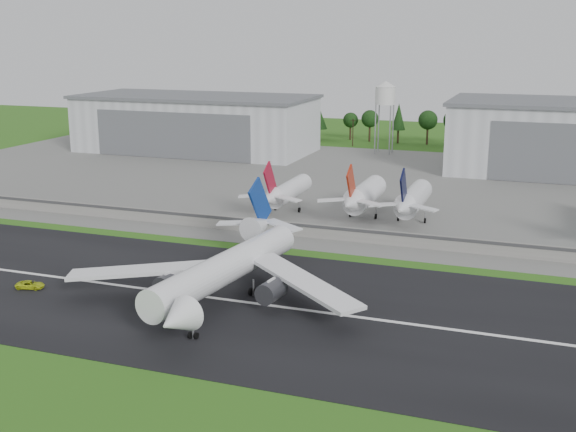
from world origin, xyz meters
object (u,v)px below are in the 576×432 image
at_px(main_airliner, 225,276).
at_px(parked_jet_red_b, 362,196).
at_px(ground_vehicle, 30,285).
at_px(parked_jet_navy, 411,200).
at_px(parked_jet_red_a, 285,192).

relative_size(main_airliner, parked_jet_red_b, 1.89).
relative_size(ground_vehicle, parked_jet_navy, 0.17).
distance_m(main_airliner, ground_vehicle, 38.85).
xyz_separation_m(main_airliner, ground_vehicle, (-38.02, -6.90, -4.05)).
height_order(main_airliner, parked_jet_red_a, main_airliner).
height_order(parked_jet_red_a, parked_jet_red_b, parked_jet_red_b).
bearing_deg(parked_jet_red_b, parked_jet_navy, -0.08).
bearing_deg(main_airliner, parked_jet_navy, -100.40).
bearing_deg(parked_jet_red_b, main_airliner, -97.55).
xyz_separation_m(main_airliner, parked_jet_navy, (21.88, 67.00, 1.33)).
distance_m(ground_vehicle, parked_jet_navy, 95.28).
bearing_deg(parked_jet_red_a, main_airliner, -79.36).
bearing_deg(parked_jet_navy, ground_vehicle, -129.03).
height_order(main_airliner, ground_vehicle, main_airliner).
xyz_separation_m(parked_jet_red_a, parked_jet_red_b, (21.46, 0.08, 0.48)).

